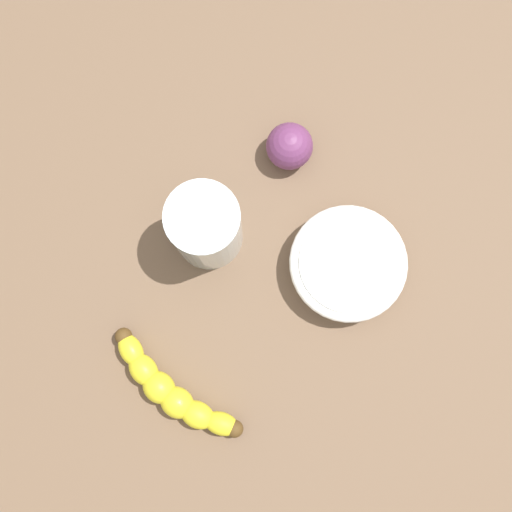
{
  "coord_description": "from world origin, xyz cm",
  "views": [
    {
      "loc": [
        -5.22,
        -5.15,
        84.37
      ],
      "look_at": [
        6.4,
        -6.53,
        5.0
      ],
      "focal_mm": 45.52,
      "sensor_mm": 36.0,
      "label": 1
    }
  ],
  "objects_px": {
    "banana": "(171,391)",
    "plum_fruit": "(289,146)",
    "smoothie_glass": "(206,228)",
    "ceramic_bowl": "(347,264)"
  },
  "relations": [
    {
      "from": "ceramic_bowl",
      "to": "plum_fruit",
      "type": "bearing_deg",
      "value": 18.43
    },
    {
      "from": "banana",
      "to": "ceramic_bowl",
      "type": "distance_m",
      "value": 0.26
    },
    {
      "from": "banana",
      "to": "smoothie_glass",
      "type": "xyz_separation_m",
      "value": [
        0.19,
        -0.07,
        0.04
      ]
    },
    {
      "from": "smoothie_glass",
      "to": "ceramic_bowl",
      "type": "bearing_deg",
      "value": -109.75
    },
    {
      "from": "banana",
      "to": "smoothie_glass",
      "type": "bearing_deg",
      "value": 116.37
    },
    {
      "from": "smoothie_glass",
      "to": "plum_fruit",
      "type": "distance_m",
      "value": 0.15
    },
    {
      "from": "banana",
      "to": "ceramic_bowl",
      "type": "bearing_deg",
      "value": 74.47
    },
    {
      "from": "smoothie_glass",
      "to": "ceramic_bowl",
      "type": "height_order",
      "value": "smoothie_glass"
    },
    {
      "from": "smoothie_glass",
      "to": "ceramic_bowl",
      "type": "xyz_separation_m",
      "value": [
        -0.06,
        -0.17,
        -0.03
      ]
    },
    {
      "from": "banana",
      "to": "plum_fruit",
      "type": "bearing_deg",
      "value": 103.4
    }
  ]
}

